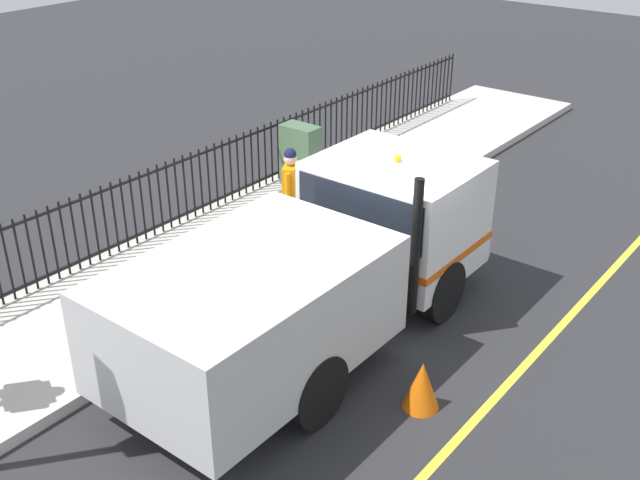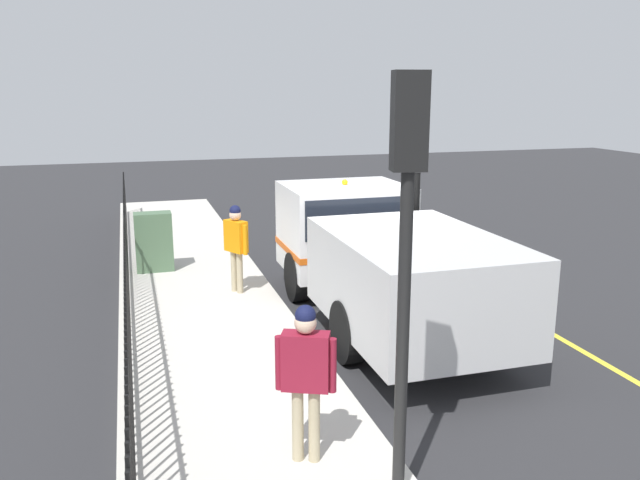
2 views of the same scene
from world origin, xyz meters
TOP-DOWN VIEW (x-y plane):
  - ground_plane at (0.00, 0.00)m, footprint 53.13×53.13m
  - sidewalk_slab at (3.15, 0.00)m, footprint 2.93×24.15m
  - lane_marking at (-2.39, 0.00)m, footprint 0.12×21.74m
  - work_truck at (0.22, 0.64)m, footprint 2.42×6.30m
  - worker_standing at (2.40, -1.10)m, footprint 0.43×0.56m
  - pedestrian_distant at (2.66, 4.90)m, footprint 0.60×0.40m
  - iron_fence at (4.43, -0.00)m, footprint 0.04×20.56m
  - traffic_light_near at (1.96, 5.73)m, footprint 0.33×0.26m
  - utility_cabinet at (3.86, -3.12)m, footprint 0.78×0.44m
  - traffic_cone at (-1.71, 1.22)m, footprint 0.47×0.47m

SIDE VIEW (x-z plane):
  - ground_plane at x=0.00m, z-range 0.00..0.00m
  - lane_marking at x=-2.39m, z-range 0.00..0.01m
  - sidewalk_slab at x=3.15m, z-range 0.00..0.17m
  - traffic_cone at x=-1.71m, z-range 0.00..0.67m
  - utility_cabinet at x=3.86m, z-range 0.17..1.44m
  - iron_fence at x=4.43m, z-range 0.18..1.47m
  - worker_standing at x=2.40m, z-range 0.36..2.07m
  - pedestrian_distant at x=2.66m, z-range 0.36..2.11m
  - work_truck at x=0.22m, z-range 0.00..2.52m
  - traffic_light_near at x=1.96m, z-range 1.01..5.04m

